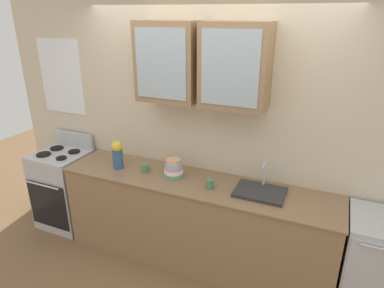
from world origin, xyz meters
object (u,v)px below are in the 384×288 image
at_px(vase, 117,154).
at_px(cup_near_sink, 210,184).
at_px(bowl_stack, 174,169).
at_px(sink_faucet, 260,191).
at_px(dishwasher, 381,270).
at_px(cup_near_bowls, 145,168).
at_px(stove_range, 65,188).

distance_m(vase, cup_near_sink, 1.04).
xyz_separation_m(bowl_stack, vase, (-0.62, -0.05, 0.07)).
xyz_separation_m(sink_faucet, cup_near_sink, (-0.44, -0.09, 0.02)).
bearing_deg(vase, bowl_stack, 4.63).
bearing_deg(cup_near_sink, vase, 178.24).
distance_m(bowl_stack, dishwasher, 1.98).
relative_size(bowl_stack, cup_near_bowls, 1.87).
height_order(bowl_stack, dishwasher, bowl_stack).
relative_size(bowl_stack, dishwasher, 0.21).
distance_m(sink_faucet, vase, 1.48).
relative_size(bowl_stack, cup_near_sink, 1.95).
height_order(stove_range, dishwasher, stove_range).
relative_size(stove_range, cup_near_sink, 10.93).
height_order(vase, dishwasher, vase).
height_order(sink_faucet, cup_near_sink, sink_faucet).
xyz_separation_m(vase, dishwasher, (2.52, 0.03, -0.61)).
relative_size(cup_near_sink, dishwasher, 0.11).
distance_m(stove_range, sink_faucet, 2.37).
distance_m(sink_faucet, bowl_stack, 0.86).
bearing_deg(stove_range, sink_faucet, 0.70).
bearing_deg(cup_near_bowls, bowl_stack, 4.08).
bearing_deg(cup_near_bowls, stove_range, 179.65).
bearing_deg(dishwasher, sink_faucet, 178.21).
relative_size(stove_range, vase, 3.74).
distance_m(cup_near_sink, dishwasher, 1.58).
relative_size(stove_range, cup_near_bowls, 10.46).
bearing_deg(dishwasher, bowl_stack, 179.41).
bearing_deg(cup_near_sink, stove_range, 177.97).
bearing_deg(dishwasher, cup_near_bowls, -179.93).
bearing_deg(cup_near_sink, dishwasher, 2.39).
relative_size(bowl_stack, vase, 0.67).
bearing_deg(bowl_stack, stove_range, -179.40).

